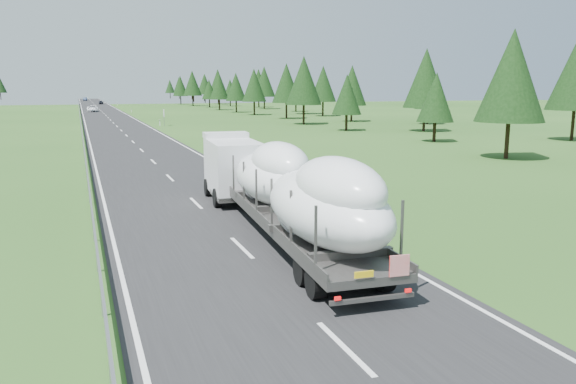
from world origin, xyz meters
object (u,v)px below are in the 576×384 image
object	(u,v)px
boat_truck	(282,184)
distant_van	(92,109)
highway_sign	(164,114)
distant_car_blue	(85,99)
distant_car_dark	(101,102)

from	to	relation	value
boat_truck	distant_van	bearing A→B (deg)	91.94
highway_sign	distant_van	bearing A→B (deg)	99.31
highway_sign	distant_van	size ratio (longest dim) A/B	0.47
highway_sign	distant_car_blue	distance (m)	173.40
boat_truck	distant_van	size ratio (longest dim) A/B	3.47
distant_van	highway_sign	bearing A→B (deg)	-80.43
distant_car_blue	highway_sign	bearing A→B (deg)	-87.34
boat_truck	distant_car_blue	size ratio (longest dim) A/B	4.21
boat_truck	distant_car_dark	world-z (taller)	boat_truck
highway_sign	distant_van	distance (m)	58.19
distant_van	distant_car_blue	bearing A→B (deg)	90.32
distant_car_dark	highway_sign	bearing A→B (deg)	-85.39
boat_truck	distant_car_blue	xyz separation A→B (m)	(-4.43, 242.99, -1.44)
distant_car_dark	distant_car_blue	xyz separation A→B (m)	(-4.53, 53.19, 0.11)
highway_sign	distant_car_dark	world-z (taller)	highway_sign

